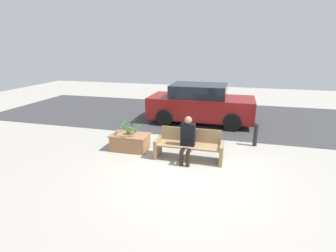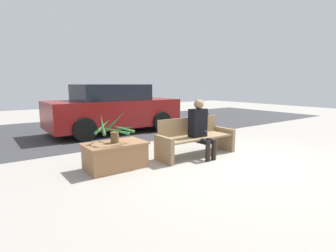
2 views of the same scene
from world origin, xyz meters
TOP-DOWN VIEW (x-y plane):
  - ground_plane at (0.00, 0.00)m, footprint 30.00×30.00m
  - road_surface at (0.00, 5.65)m, footprint 20.00×6.00m
  - bench at (-0.19, 0.87)m, footprint 1.89×0.60m
  - person_seated at (-0.21, 0.69)m, footprint 0.38×0.58m
  - planter_box at (-2.04, 1.05)m, footprint 1.13×0.69m
  - potted_plant at (-2.04, 1.05)m, footprint 0.71×0.74m
  - parked_car at (-0.44, 4.63)m, footprint 4.20×1.98m
  - bollard_post at (1.65, 2.39)m, footprint 0.14×0.14m

SIDE VIEW (x-z plane):
  - ground_plane at x=0.00m, z-range 0.00..0.00m
  - road_surface at x=0.00m, z-range 0.00..0.01m
  - planter_box at x=-2.04m, z-range 0.02..0.52m
  - bollard_post at x=1.65m, z-range 0.02..0.76m
  - bench at x=-0.19m, z-range -0.02..0.82m
  - person_seated at x=-0.21m, z-range 0.05..1.32m
  - potted_plant at x=-2.04m, z-range 0.44..1.04m
  - parked_car at x=-0.44m, z-range -0.01..1.57m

